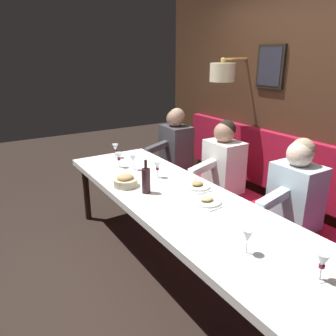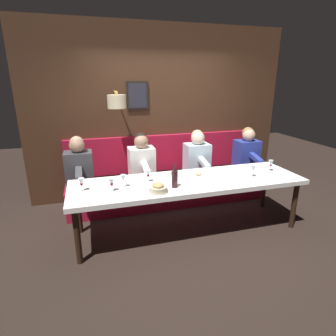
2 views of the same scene
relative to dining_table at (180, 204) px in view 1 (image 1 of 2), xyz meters
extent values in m
plane|color=black|center=(0.00, 0.00, -0.68)|extent=(12.00, 12.00, 0.00)
cube|color=white|center=(0.00, 0.00, 0.03)|extent=(0.90, 3.10, 0.06)
cylinder|color=black|center=(-0.35, 1.45, -0.34)|extent=(0.07, 0.07, 0.68)
cylinder|color=black|center=(0.35, 1.45, -0.34)|extent=(0.07, 0.07, 0.68)
cube|color=maroon|center=(0.89, 0.00, -0.46)|extent=(0.52, 3.30, 0.45)
cube|color=#422819|center=(1.48, 0.00, 0.77)|extent=(0.10, 4.50, 2.90)
cube|color=maroon|center=(1.39, 0.00, 0.09)|extent=(0.10, 3.30, 0.64)
cube|color=black|center=(1.42, 0.40, 1.08)|extent=(0.04, 0.35, 0.45)
cube|color=#23232D|center=(1.40, 0.40, 1.08)|extent=(0.01, 0.29, 0.39)
cylinder|color=#B78E3D|center=(1.25, 0.78, 1.16)|extent=(0.35, 0.02, 0.02)
cylinder|color=beige|center=(1.08, 0.78, 1.02)|extent=(0.28, 0.28, 0.20)
sphere|color=#B78E3D|center=(1.08, 0.78, 1.15)|extent=(0.06, 0.06, 0.06)
cube|color=silver|center=(0.89, -0.47, 0.05)|extent=(0.30, 0.40, 0.56)
sphere|color=beige|center=(0.87, -0.47, 0.43)|extent=(0.22, 0.22, 0.22)
sphere|color=tan|center=(0.90, -0.47, 0.46)|extent=(0.20, 0.20, 0.20)
cube|color=silver|center=(0.60, -0.47, 0.09)|extent=(0.33, 0.09, 0.14)
cube|color=white|center=(0.89, 0.46, 0.05)|extent=(0.30, 0.40, 0.56)
sphere|color=#A37A60|center=(0.87, 0.46, 0.43)|extent=(0.22, 0.22, 0.22)
sphere|color=black|center=(0.90, 0.46, 0.46)|extent=(0.20, 0.20, 0.20)
cube|color=white|center=(0.60, 0.46, 0.09)|extent=(0.33, 0.09, 0.14)
cube|color=#3D3D42|center=(0.89, 1.41, 0.05)|extent=(0.30, 0.40, 0.56)
sphere|color=#A37A60|center=(0.87, 1.41, 0.43)|extent=(0.22, 0.22, 0.22)
sphere|color=tan|center=(0.90, 1.41, 0.46)|extent=(0.20, 0.20, 0.20)
cube|color=#3D3D42|center=(0.60, 1.41, 0.09)|extent=(0.33, 0.09, 0.14)
cylinder|color=silver|center=(0.14, -0.18, 0.06)|extent=(0.24, 0.24, 0.01)
ellipsoid|color=#D1BC84|center=(0.14, -0.18, 0.09)|extent=(0.11, 0.09, 0.04)
cube|color=silver|center=(0.12, -0.33, 0.06)|extent=(0.17, 0.03, 0.01)
cube|color=silver|center=(0.16, -0.04, 0.06)|extent=(0.18, 0.04, 0.01)
cylinder|color=silver|center=(0.27, 0.13, 0.06)|extent=(0.24, 0.24, 0.01)
ellipsoid|color=#AD8E4C|center=(0.27, 0.13, 0.09)|extent=(0.11, 0.09, 0.04)
cube|color=silver|center=(0.25, -0.02, 0.06)|extent=(0.17, 0.03, 0.01)
cube|color=silver|center=(0.29, 0.27, 0.06)|extent=(0.18, 0.04, 0.01)
cylinder|color=silver|center=(0.09, 0.53, 0.06)|extent=(0.06, 0.06, 0.00)
cylinder|color=silver|center=(0.09, 0.53, 0.10)|extent=(0.01, 0.01, 0.07)
cone|color=silver|center=(0.09, 0.53, 0.18)|extent=(0.07, 0.07, 0.08)
cylinder|color=maroon|center=(0.09, 0.53, 0.15)|extent=(0.03, 0.03, 0.02)
cylinder|color=silver|center=(-0.01, 0.86, 0.06)|extent=(0.06, 0.06, 0.00)
cylinder|color=silver|center=(-0.01, 0.86, 0.10)|extent=(0.01, 0.01, 0.07)
cone|color=silver|center=(-0.01, 0.86, 0.18)|extent=(0.07, 0.07, 0.08)
cylinder|color=silver|center=(-0.10, 1.02, 0.06)|extent=(0.06, 0.06, 0.00)
cylinder|color=silver|center=(-0.10, 1.02, 0.10)|extent=(0.01, 0.01, 0.07)
cone|color=silver|center=(-0.10, 1.02, 0.18)|extent=(0.07, 0.07, 0.08)
cylinder|color=maroon|center=(-0.10, 1.02, 0.15)|extent=(0.03, 0.03, 0.03)
cylinder|color=silver|center=(-0.12, -0.89, 0.06)|extent=(0.06, 0.06, 0.00)
cylinder|color=silver|center=(-0.12, -0.89, 0.10)|extent=(0.01, 0.01, 0.07)
cone|color=silver|center=(-0.12, -0.89, 0.18)|extent=(0.07, 0.07, 0.08)
cylinder|color=silver|center=(0.03, -1.28, 0.06)|extent=(0.06, 0.06, 0.00)
cylinder|color=silver|center=(0.03, -1.28, 0.10)|extent=(0.01, 0.01, 0.07)
cone|color=silver|center=(0.03, -1.28, 0.18)|extent=(0.07, 0.07, 0.08)
cylinder|color=maroon|center=(0.03, -1.28, 0.14)|extent=(0.03, 0.03, 0.02)
cylinder|color=silver|center=(0.01, 1.36, 0.06)|extent=(0.06, 0.06, 0.00)
cylinder|color=silver|center=(0.01, 1.36, 0.10)|extent=(0.01, 0.01, 0.07)
cone|color=silver|center=(0.01, 1.36, 0.18)|extent=(0.07, 0.07, 0.08)
cylinder|color=maroon|center=(0.01, 1.36, 0.15)|extent=(0.03, 0.03, 0.02)
cylinder|color=#33191E|center=(-0.19, 0.26, 0.17)|extent=(0.08, 0.08, 0.22)
cylinder|color=#33191E|center=(-0.19, 0.26, 0.32)|extent=(0.03, 0.03, 0.08)
cylinder|color=beige|center=(-0.27, 0.49, 0.09)|extent=(0.22, 0.22, 0.07)
ellipsoid|color=tan|center=(-0.27, 0.49, 0.14)|extent=(0.15, 0.13, 0.06)
camera|label=1|loc=(-1.44, -2.09, 1.21)|focal=35.18mm
camera|label=2|loc=(-3.21, 1.23, 1.33)|focal=29.38mm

